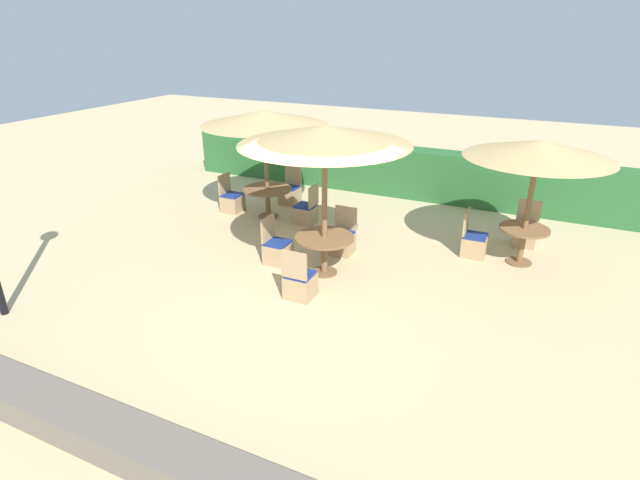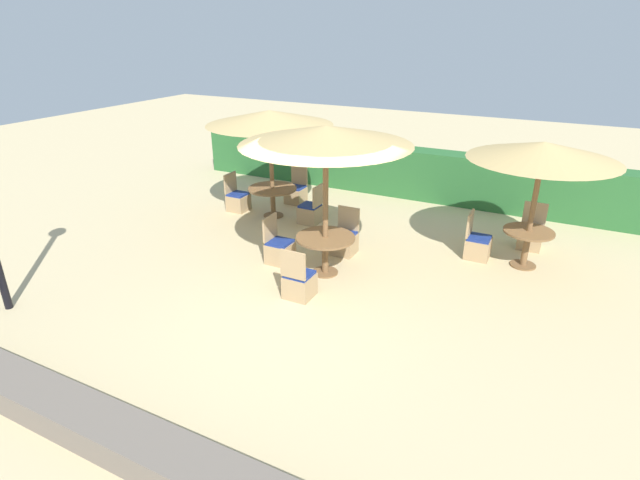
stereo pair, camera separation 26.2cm
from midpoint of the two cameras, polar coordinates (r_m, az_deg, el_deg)
ground_plane at (r=8.44m, az=-0.97°, el=-7.07°), size 40.00×40.00×0.00m
hedge_row at (r=13.60m, az=11.55°, el=7.45°), size 13.00×0.70×1.28m
stone_border at (r=6.01m, az=-18.96°, el=-21.32°), size 10.00×0.56×0.36m
parasol_back_right at (r=9.74m, az=24.88°, el=9.17°), size 2.62×2.62×2.41m
round_table_back_right at (r=10.24m, az=23.29°, el=0.03°), size 0.93×0.93×0.73m
patio_chair_back_right_west at (r=10.38m, az=18.23°, el=-0.59°), size 0.46×0.46×0.93m
patio_chair_back_right_north at (r=11.23m, az=23.54°, el=0.43°), size 0.46×0.46×0.93m
parasol_center at (r=8.50m, az=1.58°, el=11.84°), size 2.96×2.96×2.75m
round_table_center at (r=9.11m, az=1.44°, el=-0.51°), size 1.09×1.09×0.74m
patio_chair_center_north at (r=10.07m, az=3.54°, el=-0.13°), size 0.46×0.46×0.93m
patio_chair_center_south at (r=8.46m, az=-1.52°, el=-4.94°), size 0.46×0.46×0.93m
patio_chair_center_west at (r=9.69m, az=-3.91°, el=-1.13°), size 0.46×0.46×0.93m
parasol_back_left at (r=11.54m, az=-5.12°, el=13.74°), size 2.88×2.88×2.52m
round_table_back_left at (r=11.97m, az=-4.81°, el=5.35°), size 1.16×1.16×0.72m
patio_chair_back_left_west at (r=12.56m, az=-8.79°, el=4.51°), size 0.46×0.46×0.93m
patio_chair_back_left_east at (r=11.61m, az=-0.43°, el=3.19°), size 0.46×0.46×0.93m
patio_chair_back_left_north at (r=12.96m, az=-2.18°, el=5.38°), size 0.46×0.46×0.93m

